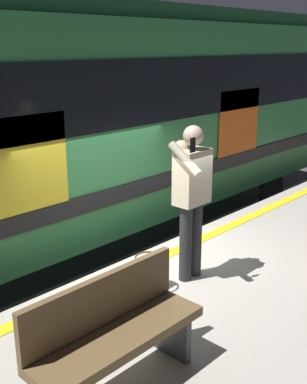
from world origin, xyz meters
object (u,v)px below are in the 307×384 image
(passenger, at_px, (191,190))
(bench, at_px, (114,330))
(handbag, at_px, (148,274))
(train_carriage, at_px, (90,112))

(passenger, distance_m, bench, 2.04)
(handbag, xyz_separation_m, bench, (1.27, 0.87, 0.30))
(passenger, relative_size, handbag, 4.43)
(train_carriage, distance_m, handbag, 3.61)
(handbag, relative_size, bench, 0.27)
(handbag, bearing_deg, bench, 34.34)
(passenger, bearing_deg, train_carriage, -109.67)
(train_carriage, relative_size, passenger, 7.10)
(bench, bearing_deg, passenger, -157.83)
(train_carriage, relative_size, handbag, 31.46)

